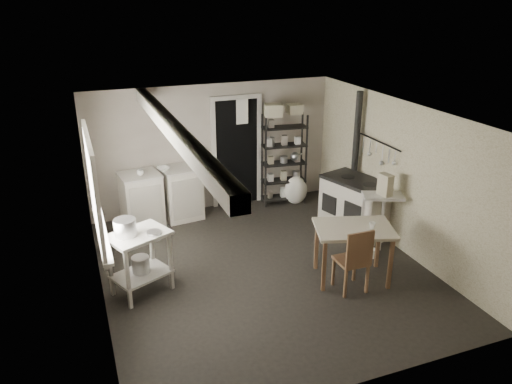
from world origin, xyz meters
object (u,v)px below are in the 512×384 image
object	(u,v)px
stove	(356,207)
flour_sack	(296,192)
work_table	(352,254)
stockpot	(125,230)
shelf_rack	(284,155)
base_cabinets	(162,197)
prep_table	(141,265)
chair	(351,257)

from	to	relation	value
stove	flour_sack	xyz separation A→B (m)	(-0.43, 1.44, -0.20)
flour_sack	stove	bearing A→B (deg)	-73.51
work_table	flour_sack	xyz separation A→B (m)	(0.42, 2.74, -0.14)
stove	work_table	bearing A→B (deg)	-140.28
stockpot	shelf_rack	world-z (taller)	shelf_rack
base_cabinets	flour_sack	distance (m)	2.54
work_table	flour_sack	bearing A→B (deg)	81.19
prep_table	flour_sack	bearing A→B (deg)	32.29
work_table	flour_sack	size ratio (longest dim) A/B	1.95
prep_table	shelf_rack	xyz separation A→B (m)	(3.02, 2.16, 0.55)
stove	chair	world-z (taller)	chair
shelf_rack	chair	distance (m)	3.15
stockpot	stove	size ratio (longest dim) A/B	0.26
base_cabinets	stove	distance (m)	3.34
base_cabinets	work_table	bearing A→B (deg)	-60.53
stockpot	shelf_rack	xyz separation A→B (m)	(3.17, 2.15, 0.01)
shelf_rack	stove	world-z (taller)	shelf_rack
prep_table	stove	bearing A→B (deg)	9.26
flour_sack	shelf_rack	bearing A→B (deg)	149.22
stove	chair	xyz separation A→B (m)	(-1.01, -1.53, 0.04)
base_cabinets	chair	xyz separation A→B (m)	(1.94, -3.09, 0.02)
stove	chair	bearing A→B (deg)	-140.47
work_table	chair	bearing A→B (deg)	-124.54
stove	work_table	xyz separation A→B (m)	(-0.85, -1.29, -0.06)
prep_table	chair	xyz separation A→B (m)	(2.64, -0.93, 0.08)
chair	flour_sack	xyz separation A→B (m)	(0.59, 2.97, -0.24)
prep_table	stockpot	size ratio (longest dim) A/B	2.83
work_table	chair	world-z (taller)	chair
prep_table	work_table	distance (m)	2.89
prep_table	flour_sack	world-z (taller)	prep_table
stockpot	base_cabinets	bearing A→B (deg)	68.48
base_cabinets	stove	bearing A→B (deg)	-34.73
shelf_rack	flour_sack	size ratio (longest dim) A/B	3.22
prep_table	work_table	xyz separation A→B (m)	(2.80, -0.70, -0.02)
base_cabinets	shelf_rack	bearing A→B (deg)	-6.71
base_cabinets	stove	size ratio (longest dim) A/B	1.23
shelf_rack	chair	size ratio (longest dim) A/B	1.83
prep_table	stove	size ratio (longest dim) A/B	0.75
prep_table	stockpot	xyz separation A→B (m)	(-0.15, 0.01, 0.54)
stove	flour_sack	distance (m)	1.52
base_cabinets	chair	distance (m)	3.65
stockpot	flour_sack	distance (m)	4.00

